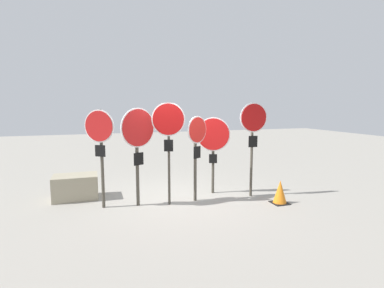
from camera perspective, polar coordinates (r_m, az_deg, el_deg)
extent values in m
plane|color=gray|center=(7.95, -2.23, -10.55)|extent=(40.00, 40.00, 0.00)
cylinder|color=#474238|center=(7.39, -16.77, -2.81)|extent=(0.07, 0.07, 2.36)
cylinder|color=white|center=(7.25, -17.26, 3.28)|extent=(0.65, 0.45, 0.77)
cylinder|color=red|center=(7.23, -17.34, 3.27)|extent=(0.60, 0.41, 0.71)
cube|color=black|center=(7.31, -17.09, -1.26)|extent=(0.23, 0.16, 0.27)
cylinder|color=#474238|center=(7.36, -10.40, -3.03)|extent=(0.08, 0.08, 2.26)
cylinder|color=white|center=(7.21, -10.26, 3.07)|extent=(0.85, 0.45, 0.94)
cylinder|color=red|center=(7.20, -10.18, 3.06)|extent=(0.80, 0.42, 0.88)
cube|color=black|center=(7.31, -10.13, -2.81)|extent=(0.25, 0.14, 0.30)
cylinder|color=#474238|center=(7.33, -4.41, -2.27)|extent=(0.06, 0.06, 2.44)
cylinder|color=white|center=(7.18, -4.53, 4.73)|extent=(0.77, 0.31, 0.81)
cylinder|color=#AD0F0F|center=(7.16, -4.55, 4.72)|extent=(0.71, 0.28, 0.75)
cube|color=black|center=(7.23, -4.48, -0.29)|extent=(0.21, 0.10, 0.29)
cylinder|color=#474238|center=(7.62, 0.61, -3.06)|extent=(0.08, 0.08, 2.13)
cylinder|color=white|center=(7.48, 0.98, 2.72)|extent=(0.60, 0.37, 0.69)
cylinder|color=red|center=(7.47, 1.09, 2.71)|extent=(0.55, 0.34, 0.63)
cube|color=black|center=(7.55, 0.98, -1.61)|extent=(0.22, 0.15, 0.30)
cylinder|color=#474238|center=(8.35, 4.03, -2.86)|extent=(0.08, 0.08, 1.94)
cylinder|color=white|center=(8.19, 4.07, 1.87)|extent=(0.87, 0.37, 0.93)
cylinder|color=red|center=(8.17, 4.07, 1.86)|extent=(0.81, 0.35, 0.87)
cube|color=black|center=(8.28, 4.03, -2.80)|extent=(0.21, 0.11, 0.25)
cylinder|color=#474238|center=(8.15, 11.30, -1.21)|extent=(0.07, 0.07, 2.50)
cylinder|color=white|center=(8.01, 11.65, 4.95)|extent=(0.77, 0.04, 0.77)
cylinder|color=#AD0F0F|center=(8.00, 11.72, 4.95)|extent=(0.71, 0.04, 0.71)
cube|color=black|center=(8.06, 11.54, 0.47)|extent=(0.25, 0.03, 0.30)
cube|color=black|center=(7.98, 16.35, -10.70)|extent=(0.41, 0.41, 0.02)
cone|color=orange|center=(7.90, 16.42, -8.67)|extent=(0.34, 0.34, 0.57)
cube|color=#9E937A|center=(8.52, -21.27, -7.62)|extent=(1.12, 0.75, 0.63)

